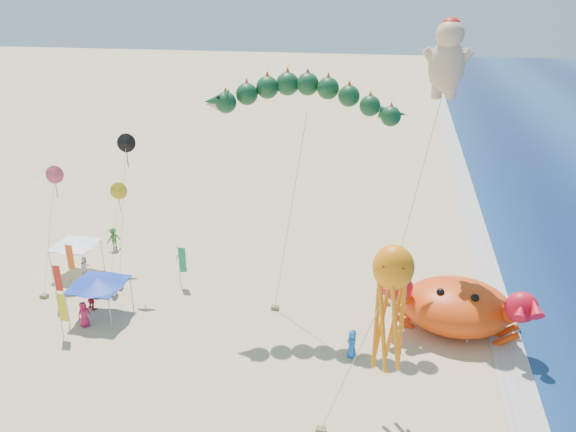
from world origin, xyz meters
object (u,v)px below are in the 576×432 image
(canopy_white, at_px, (75,243))
(crab_inflatable, at_px, (457,305))
(cherub_kite, at_px, (447,57))
(octopus_kite, at_px, (391,298))
(canopy_blue, at_px, (98,282))
(dragon_kite, at_px, (304,104))

(canopy_white, bearing_deg, crab_inflatable, -4.90)
(crab_inflatable, distance_m, cherub_kite, 15.33)
(octopus_kite, bearing_deg, canopy_blue, 162.80)
(octopus_kite, bearing_deg, crab_inflatable, 64.29)
(cherub_kite, distance_m, canopy_blue, 26.23)
(canopy_blue, height_order, canopy_white, same)
(cherub_kite, xyz_separation_m, canopy_blue, (-21.01, -7.52, -13.79))
(cherub_kite, bearing_deg, canopy_white, -174.87)
(cherub_kite, relative_size, canopy_blue, 5.25)
(crab_inflatable, relative_size, canopy_blue, 2.56)
(dragon_kite, xyz_separation_m, octopus_kite, (5.93, -10.09, -6.93))
(canopy_blue, bearing_deg, crab_inflatable, 7.10)
(canopy_white, bearing_deg, canopy_blue, -47.54)
(crab_inflatable, height_order, canopy_white, crab_inflatable)
(octopus_kite, relative_size, canopy_blue, 2.67)
(dragon_kite, relative_size, cherub_kite, 0.81)
(canopy_white, bearing_deg, dragon_kite, -2.93)
(dragon_kite, height_order, canopy_white, dragon_kite)
(dragon_kite, bearing_deg, canopy_white, 177.07)
(crab_inflatable, bearing_deg, octopus_kite, -115.71)
(octopus_kite, relative_size, canopy_white, 2.93)
(crab_inflatable, distance_m, canopy_blue, 23.00)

